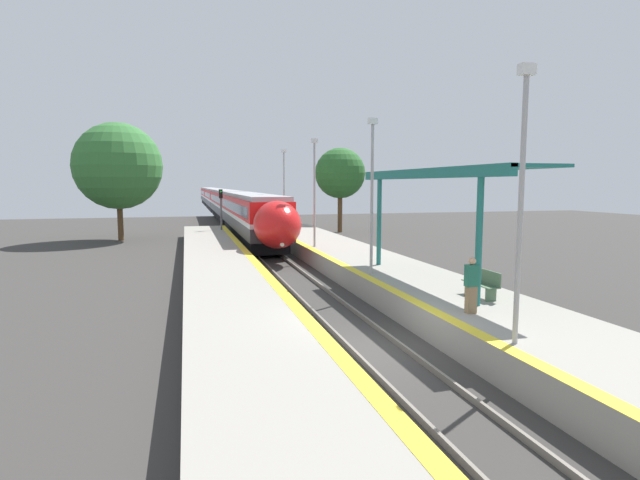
{
  "coord_description": "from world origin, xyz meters",
  "views": [
    {
      "loc": [
        -4.93,
        -12.41,
        4.52
      ],
      "look_at": [
        0.58,
        8.05,
        2.14
      ],
      "focal_mm": 28.0,
      "sensor_mm": 36.0,
      "label": 1
    }
  ],
  "objects_px": {
    "lamppost_mid": "(372,187)",
    "lamppost_far": "(314,186)",
    "train": "(221,201)",
    "railway_signal": "(221,209)",
    "platform_bench": "(483,283)",
    "lamppost_near": "(521,190)",
    "person_waiting": "(471,285)",
    "lamppost_farthest": "(284,186)"
  },
  "relations": [
    {
      "from": "train",
      "to": "railway_signal",
      "type": "bearing_deg",
      "value": -93.81
    },
    {
      "from": "lamppost_near",
      "to": "person_waiting",
      "type": "bearing_deg",
      "value": 79.35
    },
    {
      "from": "platform_bench",
      "to": "railway_signal",
      "type": "xyz_separation_m",
      "value": [
        -6.44,
        26.41,
        1.16
      ]
    },
    {
      "from": "platform_bench",
      "to": "railway_signal",
      "type": "height_order",
      "value": "railway_signal"
    },
    {
      "from": "platform_bench",
      "to": "lamppost_near",
      "type": "xyz_separation_m",
      "value": [
        -1.97,
        -4.34,
        3.03
      ]
    },
    {
      "from": "platform_bench",
      "to": "lamppost_farthest",
      "type": "bearing_deg",
      "value": 94.86
    },
    {
      "from": "railway_signal",
      "to": "platform_bench",
      "type": "bearing_deg",
      "value": -76.3
    },
    {
      "from": "person_waiting",
      "to": "lamppost_mid",
      "type": "xyz_separation_m",
      "value": [
        -0.5,
        6.53,
        2.68
      ]
    },
    {
      "from": "train",
      "to": "lamppost_near",
      "type": "relative_size",
      "value": 15.47
    },
    {
      "from": "railway_signal",
      "to": "train",
      "type": "bearing_deg",
      "value": 86.19
    },
    {
      "from": "railway_signal",
      "to": "lamppost_mid",
      "type": "bearing_deg",
      "value": -78.3
    },
    {
      "from": "lamppost_far",
      "to": "person_waiting",
      "type": "bearing_deg",
      "value": -88.19
    },
    {
      "from": "platform_bench",
      "to": "lamppost_mid",
      "type": "relative_size",
      "value": 0.25
    },
    {
      "from": "lamppost_near",
      "to": "lamppost_farthest",
      "type": "distance_m",
      "value": 27.5
    },
    {
      "from": "person_waiting",
      "to": "lamppost_far",
      "type": "height_order",
      "value": "lamppost_far"
    },
    {
      "from": "lamppost_mid",
      "to": "lamppost_near",
      "type": "bearing_deg",
      "value": -90.0
    },
    {
      "from": "lamppost_farthest",
      "to": "person_waiting",
      "type": "bearing_deg",
      "value": -88.86
    },
    {
      "from": "lamppost_mid",
      "to": "lamppost_far",
      "type": "height_order",
      "value": "same"
    },
    {
      "from": "train",
      "to": "person_waiting",
      "type": "height_order",
      "value": "train"
    },
    {
      "from": "lamppost_near",
      "to": "platform_bench",
      "type": "bearing_deg",
      "value": 65.56
    },
    {
      "from": "platform_bench",
      "to": "lamppost_mid",
      "type": "height_order",
      "value": "lamppost_mid"
    },
    {
      "from": "platform_bench",
      "to": "person_waiting",
      "type": "bearing_deg",
      "value": -130.95
    },
    {
      "from": "train",
      "to": "lamppost_far",
      "type": "relative_size",
      "value": 15.47
    },
    {
      "from": "person_waiting",
      "to": "lamppost_far",
      "type": "xyz_separation_m",
      "value": [
        -0.5,
        15.7,
        2.68
      ]
    },
    {
      "from": "lamppost_far",
      "to": "train",
      "type": "bearing_deg",
      "value": 92.81
    },
    {
      "from": "lamppost_far",
      "to": "lamppost_farthest",
      "type": "height_order",
      "value": "same"
    },
    {
      "from": "person_waiting",
      "to": "lamppost_farthest",
      "type": "distance_m",
      "value": 25.02
    },
    {
      "from": "lamppost_mid",
      "to": "lamppost_farthest",
      "type": "xyz_separation_m",
      "value": [
        0.0,
        18.34,
        0.0
      ]
    },
    {
      "from": "platform_bench",
      "to": "lamppost_mid",
      "type": "bearing_deg",
      "value": 112.19
    },
    {
      "from": "lamppost_near",
      "to": "lamppost_farthest",
      "type": "xyz_separation_m",
      "value": [
        0.0,
        27.5,
        0.0
      ]
    },
    {
      "from": "train",
      "to": "lamppost_mid",
      "type": "xyz_separation_m",
      "value": [
        2.25,
        -54.93,
        2.23
      ]
    },
    {
      "from": "platform_bench",
      "to": "lamppost_farthest",
      "type": "xyz_separation_m",
      "value": [
        -1.97,
        23.17,
        3.03
      ]
    },
    {
      "from": "train",
      "to": "railway_signal",
      "type": "height_order",
      "value": "railway_signal"
    },
    {
      "from": "person_waiting",
      "to": "platform_bench",
      "type": "bearing_deg",
      "value": 49.05
    },
    {
      "from": "railway_signal",
      "to": "lamppost_far",
      "type": "height_order",
      "value": "lamppost_far"
    },
    {
      "from": "lamppost_far",
      "to": "lamppost_mid",
      "type": "bearing_deg",
      "value": -90.0
    },
    {
      "from": "railway_signal",
      "to": "lamppost_farthest",
      "type": "xyz_separation_m",
      "value": [
        4.47,
        -3.24,
        1.87
      ]
    },
    {
      "from": "platform_bench",
      "to": "lamppost_far",
      "type": "bearing_deg",
      "value": 98.01
    },
    {
      "from": "person_waiting",
      "to": "lamppost_near",
      "type": "distance_m",
      "value": 3.79
    },
    {
      "from": "person_waiting",
      "to": "railway_signal",
      "type": "height_order",
      "value": "railway_signal"
    },
    {
      "from": "lamppost_near",
      "to": "lamppost_farthest",
      "type": "height_order",
      "value": "same"
    },
    {
      "from": "lamppost_mid",
      "to": "train",
      "type": "bearing_deg",
      "value": 92.35
    }
  ]
}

